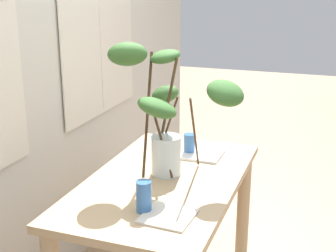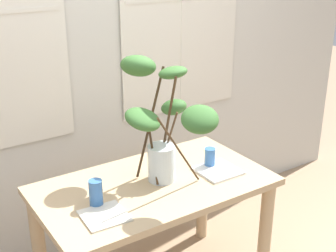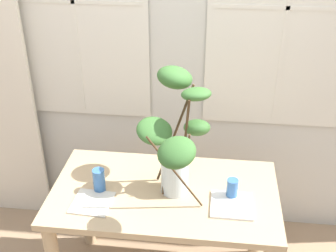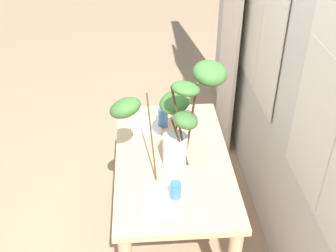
% 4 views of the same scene
% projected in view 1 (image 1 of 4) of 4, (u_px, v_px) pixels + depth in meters
% --- Properties ---
extents(back_wall_with_windows, '(4.67, 0.14, 2.71)m').
position_uv_depth(back_wall_with_windows, '(30.00, 51.00, 2.51)').
color(back_wall_with_windows, beige).
rests_on(back_wall_with_windows, ground).
extents(dining_table, '(1.30, 0.74, 0.76)m').
position_uv_depth(dining_table, '(164.00, 203.00, 2.49)').
color(dining_table, tan).
rests_on(dining_table, ground).
extents(vase_with_branches, '(0.44, 0.71, 0.71)m').
position_uv_depth(vase_with_branches, '(166.00, 104.00, 2.39)').
color(vase_with_branches, silver).
rests_on(vase_with_branches, dining_table).
extents(drinking_glass_blue_left, '(0.07, 0.07, 0.14)m').
position_uv_depth(drinking_glass_blue_left, '(144.00, 197.00, 2.08)').
color(drinking_glass_blue_left, '#386BAD').
rests_on(drinking_glass_blue_left, dining_table).
extents(drinking_glass_blue_right, '(0.06, 0.06, 0.12)m').
position_uv_depth(drinking_glass_blue_right, '(189.00, 144.00, 2.77)').
color(drinking_glass_blue_right, '#386BAD').
rests_on(drinking_glass_blue_right, dining_table).
extents(plate_square_left, '(0.22, 0.22, 0.01)m').
position_uv_depth(plate_square_left, '(168.00, 216.00, 2.05)').
color(plate_square_left, silver).
rests_on(plate_square_left, dining_table).
extents(plate_square_right, '(0.23, 0.23, 0.01)m').
position_uv_depth(plate_square_right, '(202.00, 154.00, 2.76)').
color(plate_square_right, white).
rests_on(plate_square_right, dining_table).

